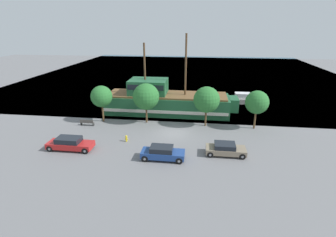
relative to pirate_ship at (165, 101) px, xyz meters
name	(u,v)px	position (x,y,z in m)	size (l,w,h in m)	color
ground_plane	(174,133)	(2.23, -7.99, -1.88)	(160.00, 160.00, 0.00)	slate
water_surface	(190,73)	(2.23, 36.01, -1.88)	(80.00, 80.00, 0.00)	#33566B
pirate_ship	(165,101)	(0.00, 0.00, 0.00)	(20.00, 5.46, 11.76)	#1E5633
moored_boat_dockside	(131,96)	(-7.05, 6.27, -1.24)	(7.30, 2.32, 1.63)	maroon
moored_boat_outer	(244,99)	(12.99, 6.97, -1.22)	(6.39, 2.12, 1.76)	#B7B2A8
parked_car_curb_front	(70,144)	(-8.50, -13.94, -1.17)	(4.94, 1.85, 1.41)	#B21E1E
parked_car_curb_mid	(163,153)	(1.83, -14.83, -1.17)	(4.38, 1.80, 1.41)	navy
parked_car_curb_rear	(225,149)	(8.22, -13.03, -1.23)	(4.13, 1.91, 1.28)	#7F705B
fire_hydrant	(126,138)	(-3.00, -11.13, -1.47)	(0.42, 0.25, 0.76)	yellow
bench_promenade_east	(87,122)	(-9.67, -6.87, -1.43)	(1.85, 0.45, 0.85)	#4C4742
tree_row_east	(102,97)	(-8.07, -4.96, 1.73)	(2.95, 2.95, 5.09)	brown
tree_row_mideast	(146,97)	(-1.93, -4.59, 1.82)	(3.60, 3.60, 5.51)	brown
tree_row_midwest	(207,100)	(6.21, -4.83, 1.75)	(3.45, 3.45, 5.36)	brown
tree_row_west	(257,102)	(12.57, -5.00, 1.68)	(2.99, 2.99, 5.07)	brown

